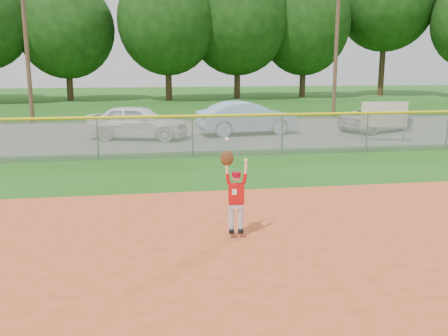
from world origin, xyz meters
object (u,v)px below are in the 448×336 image
at_px(sponsor_sign, 384,116).
at_px(car_blue, 247,118).
at_px(ballplayer, 235,192).
at_px(car_white_a, 138,122).
at_px(car_white_b, 378,119).

bearing_deg(sponsor_sign, car_blue, 149.48).
bearing_deg(ballplayer, car_white_a, 98.59).
xyz_separation_m(car_white_b, sponsor_sign, (-1.28, -3.20, 0.54)).
xyz_separation_m(car_white_a, sponsor_sign, (10.38, -2.44, 0.36)).
height_order(car_white_b, ballplayer, ballplayer).
xyz_separation_m(car_white_a, car_white_b, (11.67, 0.76, -0.18)).
height_order(car_blue, sponsor_sign, sponsor_sign).
distance_m(car_white_a, car_blue, 5.13).
bearing_deg(car_blue, car_white_b, -98.41).
bearing_deg(sponsor_sign, ballplayer, -128.24).
relative_size(car_blue, ballplayer, 2.48).
distance_m(car_white_a, ballplayer, 13.25).
distance_m(car_white_b, ballplayer, 16.92).
xyz_separation_m(car_blue, car_white_b, (6.58, 0.08, -0.19)).
bearing_deg(car_white_a, ballplayer, -154.61).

